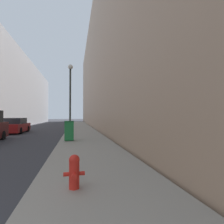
{
  "coord_description": "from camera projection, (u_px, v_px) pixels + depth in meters",
  "views": [
    {
      "loc": [
        4.25,
        -2.32,
        1.76
      ],
      "look_at": [
        8.75,
        19.22,
        2.25
      ],
      "focal_mm": 28.0,
      "sensor_mm": 36.0,
      "label": 1
    }
  ],
  "objects": [
    {
      "name": "sidewalk_right",
      "position": [
        81.0,
        131.0,
        19.98
      ],
      "size": [
        3.33,
        60.0,
        0.15
      ],
      "color": "gray",
      "rests_on": "ground"
    },
    {
      "name": "building_right_stone",
      "position": [
        126.0,
        70.0,
        29.6
      ],
      "size": [
        12.0,
        60.0,
        18.99
      ],
      "color": "#9E7F66",
      "rests_on": "ground"
    },
    {
      "name": "fire_hydrant",
      "position": [
        74.0,
        171.0,
        3.88
      ],
      "size": [
        0.47,
        0.35,
        0.75
      ],
      "color": "red",
      "rests_on": "sidewalk_right"
    },
    {
      "name": "trash_bin",
      "position": [
        69.0,
        131.0,
        11.36
      ],
      "size": [
        0.59,
        0.58,
        1.29
      ],
      "color": "#1E7538",
      "rests_on": "sidewalk_right"
    },
    {
      "name": "lamppost",
      "position": [
        70.0,
        93.0,
        14.69
      ],
      "size": [
        0.42,
        0.42,
        5.97
      ],
      "color": "#2D332D",
      "rests_on": "sidewalk_right"
    },
    {
      "name": "parked_sedan_near",
      "position": [
        15.0,
        126.0,
        18.09
      ],
      "size": [
        1.95,
        4.61,
        1.55
      ],
      "color": "maroon",
      "rests_on": "ground"
    }
  ]
}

